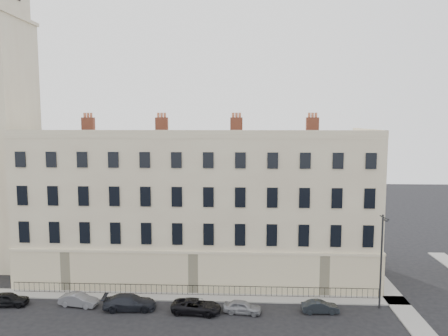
% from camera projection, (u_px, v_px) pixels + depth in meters
% --- Properties ---
extents(ground, '(160.00, 160.00, 0.00)m').
position_uv_depth(ground, '(257.00, 323.00, 36.07)').
color(ground, black).
rests_on(ground, ground).
extents(terrace, '(36.22, 12.22, 17.00)m').
position_uv_depth(terrace, '(200.00, 205.00, 47.40)').
color(terrace, '#C5B393').
rests_on(terrace, ground).
extents(pavement_terrace, '(48.00, 2.00, 0.12)m').
position_uv_depth(pavement_terrace, '(150.00, 296.00, 41.51)').
color(pavement_terrace, gray).
rests_on(pavement_terrace, ground).
extents(pavement_east_return, '(2.00, 24.00, 0.12)m').
position_uv_depth(pavement_east_return, '(386.00, 288.00, 43.39)').
color(pavement_east_return, gray).
rests_on(pavement_east_return, ground).
extents(railings, '(35.00, 0.04, 0.96)m').
position_uv_depth(railings, '(193.00, 290.00, 41.66)').
color(railings, black).
rests_on(railings, ground).
extents(car_a, '(3.70, 1.76, 1.22)m').
position_uv_depth(car_a, '(8.00, 299.00, 39.44)').
color(car_a, black).
rests_on(car_a, ground).
extents(car_b, '(3.64, 1.78, 1.15)m').
position_uv_depth(car_b, '(79.00, 300.00, 39.38)').
color(car_b, slate).
rests_on(car_b, ground).
extents(car_c, '(4.81, 2.28, 1.35)m').
position_uv_depth(car_c, '(130.00, 302.00, 38.64)').
color(car_c, black).
rests_on(car_c, ground).
extents(car_d, '(4.52, 2.43, 1.20)m').
position_uv_depth(car_d, '(196.00, 306.00, 37.97)').
color(car_d, black).
rests_on(car_d, ground).
extents(car_e, '(3.48, 1.82, 1.13)m').
position_uv_depth(car_e, '(242.00, 307.00, 37.92)').
color(car_e, gray).
rests_on(car_e, ground).
extents(car_f, '(3.27, 1.28, 1.06)m').
position_uv_depth(car_f, '(320.00, 307.00, 38.01)').
color(car_f, black).
rests_on(car_f, ground).
extents(streetlamp, '(0.44, 1.84, 8.53)m').
position_uv_depth(streetlamp, '(382.00, 257.00, 38.35)').
color(streetlamp, '#28292D').
rests_on(streetlamp, ground).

